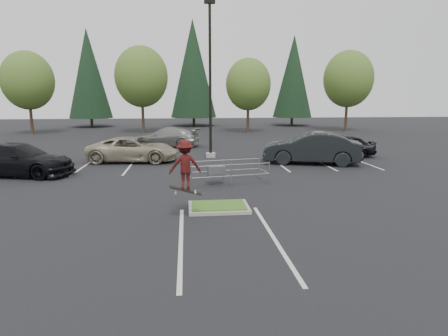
{
  "coord_description": "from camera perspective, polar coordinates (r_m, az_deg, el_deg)",
  "views": [
    {
      "loc": [
        -1.15,
        -13.18,
        4.06
      ],
      "look_at": [
        0.35,
        1.5,
        1.24
      ],
      "focal_mm": 30.0,
      "sensor_mm": 36.0,
      "label": 1
    }
  ],
  "objects": [
    {
      "name": "car_far_silver",
      "position": [
        31.39,
        -8.67,
        4.69
      ],
      "size": [
        5.78,
        3.42,
        1.57
      ],
      "primitive_type": "imported",
      "rotation": [
        0.0,
        0.0,
        4.47
      ],
      "color": "gray",
      "rests_on": "ground"
    },
    {
      "name": "conif_b",
      "position": [
        53.82,
        -4.73,
        14.8
      ],
      "size": [
        6.38,
        6.38,
        14.5
      ],
      "color": "#38281C",
      "rests_on": "ground"
    },
    {
      "name": "car_r_charc",
      "position": [
        23.57,
        13.19,
        2.96
      ],
      "size": [
        6.17,
        3.61,
        1.92
      ],
      "primitive_type": "imported",
      "rotation": [
        0.0,
        0.0,
        4.42
      ],
      "color": "black",
      "rests_on": "ground"
    },
    {
      "name": "decid_b",
      "position": [
        44.03,
        -12.48,
        13.14
      ],
      "size": [
        5.89,
        5.89,
        9.64
      ],
      "color": "#38281C",
      "rests_on": "ground"
    },
    {
      "name": "decid_a",
      "position": [
        46.41,
        -27.71,
        11.48
      ],
      "size": [
        5.44,
        5.44,
        8.91
      ],
      "color": "#38281C",
      "rests_on": "ground"
    },
    {
      "name": "car_l_tan",
      "position": [
        24.41,
        -13.67,
        2.78
      ],
      "size": [
        5.86,
        3.13,
        1.57
      ],
      "primitive_type": "imported",
      "rotation": [
        0.0,
        0.0,
        1.47
      ],
      "color": "gray",
      "rests_on": "ground"
    },
    {
      "name": "grass_median",
      "position": [
        13.81,
        -0.81,
        -5.94
      ],
      "size": [
        2.2,
        1.6,
        0.16
      ],
      "color": "gray",
      "rests_on": "ground"
    },
    {
      "name": "decid_d",
      "position": [
        47.57,
        18.37,
        12.5
      ],
      "size": [
        5.76,
        5.76,
        9.43
      ],
      "color": "#38281C",
      "rests_on": "ground"
    },
    {
      "name": "cart_corral",
      "position": [
        17.5,
        -0.83,
        -0.36
      ],
      "size": [
        3.95,
        2.0,
        1.07
      ],
      "rotation": [
        0.0,
        0.0,
        0.18
      ],
      "color": "gray",
      "rests_on": "ground"
    },
    {
      "name": "ground",
      "position": [
        13.84,
        -0.81,
        -6.25
      ],
      "size": [
        120.0,
        120.0,
        0.0
      ],
      "primitive_type": "plane",
      "color": "black",
      "rests_on": "ground"
    },
    {
      "name": "stall_lines",
      "position": [
        19.63,
        -6.29,
        -1.19
      ],
      "size": [
        22.62,
        17.6,
        0.01
      ],
      "color": "silver",
      "rests_on": "ground"
    },
    {
      "name": "skateboarder",
      "position": [
        12.38,
        -5.97,
        0.42
      ],
      "size": [
        1.13,
        0.74,
        1.85
      ],
      "rotation": [
        0.0,
        0.0,
        3.27
      ],
      "color": "black",
      "rests_on": "ground"
    },
    {
      "name": "conif_a",
      "position": [
        54.79,
        -19.93,
        13.35
      ],
      "size": [
        5.72,
        5.72,
        13.0
      ],
      "color": "#38281C",
      "rests_on": "ground"
    },
    {
      "name": "light_pole",
      "position": [
        25.24,
        -2.12,
        11.93
      ],
      "size": [
        0.7,
        0.6,
        10.12
      ],
      "color": "gray",
      "rests_on": "ground"
    },
    {
      "name": "conif_c",
      "position": [
        54.88,
        10.51,
        13.54
      ],
      "size": [
        5.5,
        5.5,
        12.5
      ],
      "color": "#38281C",
      "rests_on": "ground"
    },
    {
      "name": "car_r_black",
      "position": [
        27.13,
        17.67,
        3.26
      ],
      "size": [
        4.62,
        2.78,
        1.47
      ],
      "primitive_type": "imported",
      "rotation": [
        0.0,
        0.0,
        4.46
      ],
      "color": "black",
      "rests_on": "ground"
    },
    {
      "name": "car_l_black",
      "position": [
        22.27,
        -29.17,
        1.14
      ],
      "size": [
        6.22,
        3.59,
        1.7
      ],
      "primitive_type": "imported",
      "rotation": [
        0.0,
        0.0,
        1.35
      ],
      "color": "black",
      "rests_on": "ground"
    },
    {
      "name": "decid_c",
      "position": [
        43.62,
        3.69,
        12.35
      ],
      "size": [
        5.12,
        5.12,
        8.38
      ],
      "color": "#38281C",
      "rests_on": "ground"
    }
  ]
}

